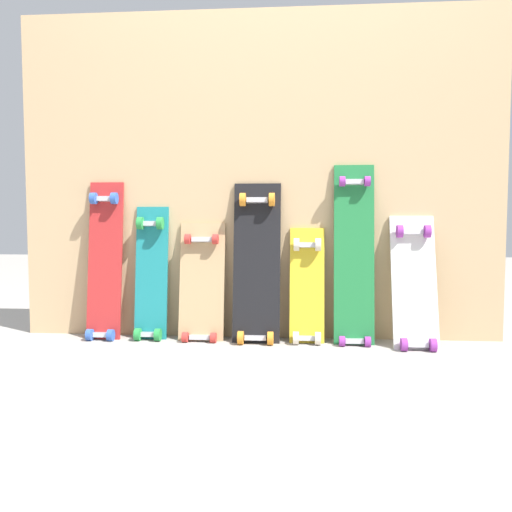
% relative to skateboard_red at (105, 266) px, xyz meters
% --- Properties ---
extents(ground_plane, '(12.00, 12.00, 0.00)m').
position_rel_skateboard_red_xyz_m(ground_plane, '(0.79, 0.02, -0.37)').
color(ground_plane, '#9E9991').
extents(plywood_wall_panel, '(2.48, 0.04, 1.68)m').
position_rel_skateboard_red_xyz_m(plywood_wall_panel, '(0.79, 0.09, 0.47)').
color(plywood_wall_panel, tan).
rests_on(plywood_wall_panel, ground).
extents(skateboard_red, '(0.18, 0.18, 0.87)m').
position_rel_skateboard_red_xyz_m(skateboard_red, '(0.00, 0.00, 0.00)').
color(skateboard_red, '#B22626').
rests_on(skateboard_red, ground).
extents(skateboard_teal, '(0.17, 0.16, 0.74)m').
position_rel_skateboard_red_xyz_m(skateboard_teal, '(0.24, 0.01, -0.06)').
color(skateboard_teal, '#197A7F').
rests_on(skateboard_teal, ground).
extents(skateboard_natural, '(0.23, 0.17, 0.67)m').
position_rel_skateboard_red_xyz_m(skateboard_natural, '(0.51, 0.00, -0.11)').
color(skateboard_natural, tan).
rests_on(skateboard_natural, ground).
extents(skateboard_black, '(0.24, 0.20, 0.86)m').
position_rel_skateboard_red_xyz_m(skateboard_black, '(0.79, -0.01, -0.00)').
color(skateboard_black, black).
rests_on(skateboard_black, ground).
extents(skateboard_yellow, '(0.17, 0.18, 0.64)m').
position_rel_skateboard_red_xyz_m(skateboard_yellow, '(1.04, -0.00, -0.12)').
color(skateboard_yellow, gold).
rests_on(skateboard_yellow, ground).
extents(skateboard_green, '(0.20, 0.19, 0.96)m').
position_rel_skateboard_red_xyz_m(skateboard_green, '(1.28, -0.01, 0.04)').
color(skateboard_green, '#1E7238').
rests_on(skateboard_green, ground).
extents(skateboard_white, '(0.21, 0.27, 0.70)m').
position_rel_skateboard_red_xyz_m(skateboard_white, '(1.56, -0.05, -0.09)').
color(skateboard_white, silver).
rests_on(skateboard_white, ground).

